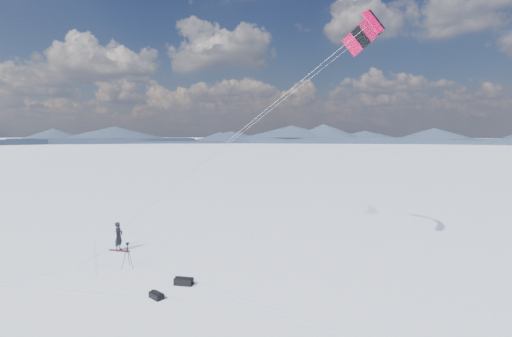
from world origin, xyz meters
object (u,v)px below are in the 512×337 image
at_px(gear_bag_a, 184,281).
at_px(gear_bag_b, 156,295).
at_px(snowkiter, 119,250).
at_px(tripod, 128,252).
at_px(snowboard, 119,251).

height_order(gear_bag_a, gear_bag_b, gear_bag_a).
xyz_separation_m(snowkiter, gear_bag_b, (6.57, -4.73, 0.14)).
height_order(snowkiter, tripod, tripod).
xyz_separation_m(snowkiter, gear_bag_a, (6.84, -2.96, 0.18)).
height_order(tripod, gear_bag_b, tripod).
bearing_deg(gear_bag_a, snowboard, 145.36).
bearing_deg(tripod, gear_bag_a, -10.43).
bearing_deg(snowkiter, gear_bag_b, -138.22).
xyz_separation_m(snowboard, gear_bag_b, (6.48, -4.65, 0.12)).
bearing_deg(gear_bag_b, gear_bag_a, 100.86).
height_order(snowkiter, gear_bag_a, snowkiter).
bearing_deg(gear_bag_a, snowkiter, 145.05).
height_order(snowboard, gear_bag_a, gear_bag_a).
distance_m(snowkiter, tripod, 3.62).
relative_size(snowboard, tripod, 1.01).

